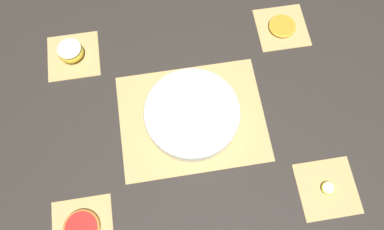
{
  "coord_description": "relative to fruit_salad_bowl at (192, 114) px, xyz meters",
  "views": [
    {
      "loc": [
        0.06,
        0.39,
        1.09
      ],
      "look_at": [
        0.0,
        0.0,
        0.03
      ],
      "focal_mm": 35.0,
      "sensor_mm": 36.0,
      "label": 1
    }
  ],
  "objects": [
    {
      "name": "ground_plane",
      "position": [
        0.0,
        0.0,
        -0.04
      ],
      "size": [
        6.0,
        6.0,
        0.0
      ],
      "primitive_type": "plane",
      "color": "#2D2823"
    },
    {
      "name": "bamboo_mat_center",
      "position": [
        0.0,
        0.0,
        -0.03
      ],
      "size": [
        0.45,
        0.35,
        0.01
      ],
      "color": "tan",
      "rests_on": "ground_plane"
    },
    {
      "name": "coaster_mat_near_left",
      "position": [
        -0.35,
        -0.28,
        -0.03
      ],
      "size": [
        0.17,
        0.17,
        0.01
      ],
      "color": "tan",
      "rests_on": "ground_plane"
    },
    {
      "name": "coaster_mat_near_right",
      "position": [
        0.35,
        -0.28,
        -0.03
      ],
      "size": [
        0.17,
        0.17,
        0.01
      ],
      "color": "tan",
      "rests_on": "ground_plane"
    },
    {
      "name": "coaster_mat_far_left",
      "position": [
        -0.35,
        0.28,
        -0.03
      ],
      "size": [
        0.17,
        0.17,
        0.01
      ],
      "color": "tan",
      "rests_on": "ground_plane"
    },
    {
      "name": "coaster_mat_far_right",
      "position": [
        0.35,
        0.28,
        -0.03
      ],
      "size": [
        0.17,
        0.17,
        0.01
      ],
      "color": "tan",
      "rests_on": "ground_plane"
    },
    {
      "name": "fruit_salad_bowl",
      "position": [
        0.0,
        0.0,
        0.0
      ],
      "size": [
        0.29,
        0.29,
        0.06
      ],
      "color": "silver",
      "rests_on": "bamboo_mat_center"
    },
    {
      "name": "apple_half",
      "position": [
        0.35,
        -0.28,
        -0.01
      ],
      "size": [
        0.08,
        0.08,
        0.04
      ],
      "color": "gold",
      "rests_on": "coaster_mat_near_right"
    },
    {
      "name": "orange_slice_whole",
      "position": [
        -0.35,
        -0.28,
        -0.03
      ],
      "size": [
        0.09,
        0.09,
        0.01
      ],
      "color": "orange",
      "rests_on": "coaster_mat_near_left"
    },
    {
      "name": "banana_coin_single",
      "position": [
        -0.35,
        0.28,
        -0.03
      ],
      "size": [
        0.04,
        0.04,
        0.01
      ],
      "color": "beige",
      "rests_on": "coaster_mat_far_left"
    },
    {
      "name": "grapefruit_slice",
      "position": [
        0.35,
        0.28,
        -0.03
      ],
      "size": [
        0.1,
        0.1,
        0.01
      ],
      "color": "#B2231E",
      "rests_on": "coaster_mat_far_right"
    }
  ]
}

